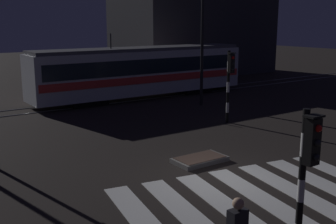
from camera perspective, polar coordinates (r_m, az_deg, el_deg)
The scene contains 10 objects.
ground_plane at distance 13.53m, azimuth 6.67°, elevation -8.88°, with size 120.00×120.00×0.00m, color black.
rail_near at distance 24.34m, azimuth -13.72°, elevation 0.41°, with size 80.00×0.12×0.03m, color #59595E.
rail_far at distance 25.66m, azimuth -14.87°, elevation 0.95°, with size 80.00×0.12×0.03m, color #59595E.
crosswalk_zebra at distance 12.34m, azimuth 12.28°, elevation -11.18°, with size 8.42×5.86×0.02m.
traffic_island at distance 14.89m, azimuth 4.35°, elevation -6.47°, with size 1.87×1.05×0.18m.
traffic_light_corner_far_right at distance 20.27m, azimuth 8.41°, elevation 4.91°, with size 0.36×0.42×3.51m.
traffic_light_kerb_mid_left at distance 8.48m, azimuth 18.37°, elevation -7.03°, with size 0.36×0.42×3.26m.
street_lamp_trackside_right at distance 24.26m, azimuth 5.09°, elevation 11.60°, with size 0.44×1.21×7.27m.
tram at distance 27.07m, azimuth -3.56°, elevation 5.61°, with size 14.71×2.58×4.15m.
building_backdrop at distance 40.41m, azimuth 3.56°, elevation 14.29°, with size 14.21×8.00×12.64m, color #2D2D33.
Camera 1 is at (-8.40, -9.44, 4.85)m, focal length 44.75 mm.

